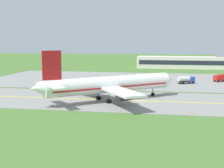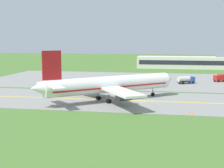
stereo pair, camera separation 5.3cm
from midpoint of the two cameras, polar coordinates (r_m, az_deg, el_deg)
name	(u,v)px [view 2 (the right image)]	position (r m, az deg, el deg)	size (l,w,h in m)	color
ground_plane	(140,101)	(82.72, 4.85, -2.94)	(500.00, 500.00, 0.00)	#47702D
taxiway_strip	(140,101)	(82.72, 4.85, -2.90)	(240.00, 28.00, 0.10)	gray
apron_pad	(179,81)	(123.90, 11.33, 0.53)	(140.00, 52.00, 0.10)	gray
taxiway_centreline	(140,101)	(82.71, 4.85, -2.87)	(220.00, 0.60, 0.01)	yellow
airplane_lead	(109,85)	(81.61, -0.53, -0.12)	(32.63, 29.65, 12.70)	white
service_truck_baggage	(222,77)	(125.48, 18.20, 1.06)	(6.12, 5.06, 2.60)	red
service_truck_fuel	(186,79)	(116.19, 12.51, 0.76)	(6.20, 4.83, 2.65)	#264CA5
terminal_building	(196,63)	(177.77, 14.09, 3.56)	(59.59, 11.84, 7.22)	beige
traffic_cone_near_edge	(192,114)	(69.62, 13.57, -4.92)	(0.44, 0.44, 0.60)	orange
traffic_cone_mid_edge	(189,112)	(70.84, 13.00, -4.68)	(0.44, 0.44, 0.60)	orange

